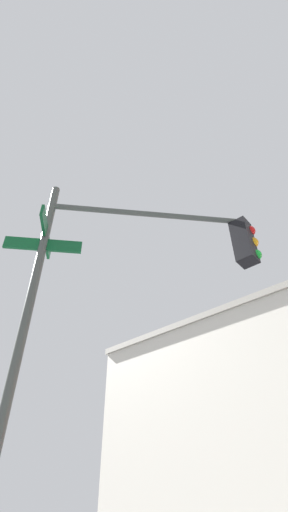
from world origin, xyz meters
TOP-DOWN VIEW (x-y plane):
  - traffic_signal_near at (-6.37, -6.18)m, footprint 2.65×2.89m
  - building_stucco at (-15.06, 19.71)m, footprint 14.41×23.72m

SIDE VIEW (x-z plane):
  - traffic_signal_near at x=-6.37m, z-range 1.33..7.51m
  - building_stucco at x=-15.06m, z-range 0.01..12.39m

